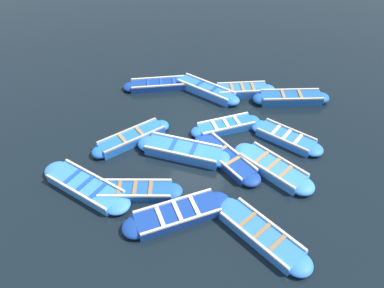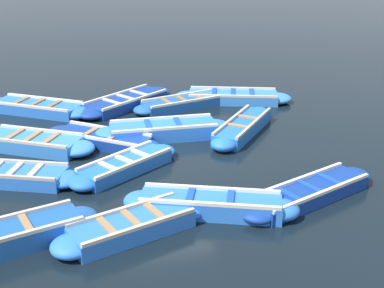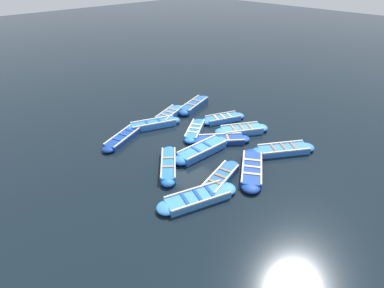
# 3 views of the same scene
# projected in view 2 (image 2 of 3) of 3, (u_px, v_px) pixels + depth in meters

# --- Properties ---
(ground_plane) EXTENTS (120.00, 120.00, 0.00)m
(ground_plane) POSITION_uv_depth(u_px,v_px,m) (160.00, 152.00, 14.05)
(ground_plane) COLOR black
(boat_far_corner) EXTENTS (3.27, 1.98, 0.37)m
(boat_far_corner) POSITION_uv_depth(u_px,v_px,m) (15.00, 176.00, 12.38)
(boat_far_corner) COLOR blue
(boat_far_corner) RESTS_ON ground
(boat_outer_left) EXTENTS (3.64, 2.79, 0.39)m
(boat_outer_left) POSITION_uv_depth(u_px,v_px,m) (37.00, 108.00, 16.94)
(boat_outer_left) COLOR blue
(boat_outer_left) RESTS_ON ground
(boat_broadside) EXTENTS (3.27, 2.81, 0.36)m
(boat_broadside) POSITION_uv_depth(u_px,v_px,m) (102.00, 139.00, 14.51)
(boat_broadside) COLOR navy
(boat_broadside) RESTS_ON ground
(boat_centre) EXTENTS (3.30, 1.79, 0.41)m
(boat_centre) POSITION_uv_depth(u_px,v_px,m) (132.00, 227.00, 10.26)
(boat_centre) COLOR blue
(boat_centre) RESTS_ON ground
(boat_alongside) EXTENTS (2.81, 3.14, 0.41)m
(boat_alongside) POSITION_uv_depth(u_px,v_px,m) (243.00, 127.00, 15.27)
(boat_alongside) COLOR blue
(boat_alongside) RESTS_ON ground
(boat_drifting) EXTENTS (3.66, 2.98, 0.38)m
(boat_drifting) POSITION_uv_depth(u_px,v_px,m) (126.00, 102.00, 17.50)
(boat_drifting) COLOR navy
(boat_drifting) RESTS_ON ground
(boat_end_of_row) EXTENTS (3.68, 1.75, 0.46)m
(boat_end_of_row) POSITION_uv_depth(u_px,v_px,m) (6.00, 239.00, 9.81)
(boat_end_of_row) COLOR #1E59AD
(boat_end_of_row) RESTS_ON ground
(boat_inner_gap) EXTENTS (3.49, 2.56, 0.42)m
(boat_inner_gap) POSITION_uv_depth(u_px,v_px,m) (33.00, 143.00, 14.17)
(boat_inner_gap) COLOR #3884E0
(boat_inner_gap) RESTS_ON ground
(boat_tucked) EXTENTS (4.02, 2.12, 0.38)m
(boat_tucked) POSITION_uv_depth(u_px,v_px,m) (233.00, 97.00, 18.00)
(boat_tucked) COLOR #3884E0
(boat_tucked) RESTS_ON ground
(boat_outer_right) EXTENTS (3.48, 1.57, 0.37)m
(boat_outer_right) POSITION_uv_depth(u_px,v_px,m) (182.00, 104.00, 17.37)
(boat_outer_right) COLOR #1E59AD
(boat_outer_right) RESTS_ON ground
(boat_near_quay) EXTENTS (3.90, 1.09, 0.47)m
(boat_near_quay) POSITION_uv_depth(u_px,v_px,m) (163.00, 131.00, 14.94)
(boat_near_quay) COLOR blue
(boat_near_quay) RESTS_ON ground
(boat_stern_in) EXTENTS (3.77, 2.07, 0.36)m
(boat_stern_in) POSITION_uv_depth(u_px,v_px,m) (309.00, 193.00, 11.58)
(boat_stern_in) COLOR navy
(boat_stern_in) RESTS_ON ground
(boat_bow_out) EXTENTS (3.02, 2.31, 0.38)m
(boat_bow_out) POSITION_uv_depth(u_px,v_px,m) (125.00, 166.00, 12.87)
(boat_bow_out) COLOR blue
(boat_bow_out) RESTS_ON ground
(boat_mid_row) EXTENTS (3.66, 2.00, 0.44)m
(boat_mid_row) POSITION_uv_depth(u_px,v_px,m) (210.00, 205.00, 11.01)
(boat_mid_row) COLOR blue
(boat_mid_row) RESTS_ON ground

